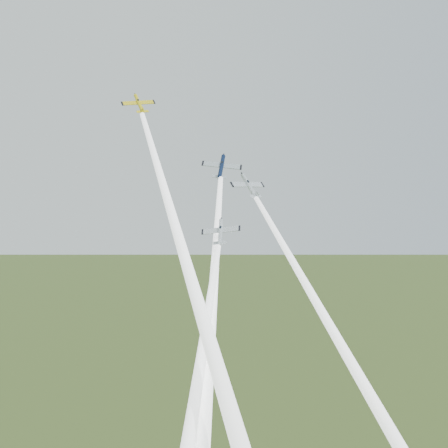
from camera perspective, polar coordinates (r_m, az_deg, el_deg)
plane_yellow at (r=112.90m, az=-8.63°, el=12.00°), size 8.08×6.39×6.41m
smoke_trail_yellow at (r=87.23m, az=-3.98°, el=-3.58°), size 12.01×48.66×52.95m
plane_navy at (r=111.86m, az=-0.26°, el=5.86°), size 10.01×8.20×7.57m
smoke_trail_navy at (r=88.90m, az=-1.41°, el=-11.03°), size 16.25×46.78×51.84m
plane_silver_right at (r=112.68m, az=2.57°, el=3.88°), size 10.00×8.98×6.88m
smoke_trail_silver_right at (r=96.97m, az=12.22°, el=-12.64°), size 21.18×46.39×53.02m
plane_silver_low at (r=97.39m, az=-0.35°, el=-0.78°), size 8.03×7.85×6.48m
smoke_trail_silver_low at (r=82.08m, az=-2.93°, el=-17.08°), size 17.03×36.09×40.97m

